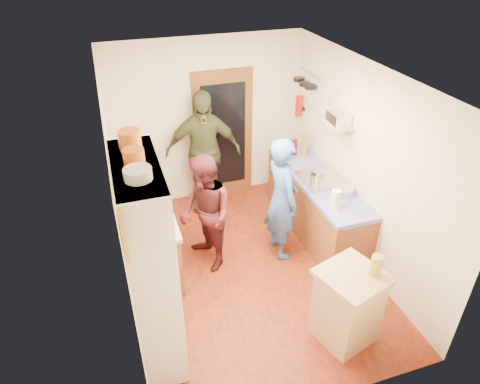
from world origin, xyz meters
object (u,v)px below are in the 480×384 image
island_base (347,308)px  person_back (204,153)px  person_left (206,212)px  right_counter_base (315,207)px  hutch_body (150,264)px  person_hob (285,200)px

island_base → person_back: (-0.80, 2.99, 0.54)m
person_left → right_counter_base: bearing=83.5°
hutch_body → person_left: size_ratio=1.38×
island_base → person_back: size_ratio=0.44×
person_hob → person_back: (-0.72, 1.43, 0.11)m
hutch_body → right_counter_base: bearing=27.5°
right_counter_base → person_back: person_back is taller
island_base → person_back: 3.14m
hutch_body → person_back: hutch_body is taller
hutch_body → island_base: hutch_body is taller
right_counter_base → island_base: island_base is taller
person_left → hutch_body: bearing=-49.3°
person_hob → person_back: 1.61m
person_left → person_back: size_ratio=0.82×
island_base → hutch_body: bearing=163.6°
person_back → island_base: bearing=-65.7°
hutch_body → island_base: 2.13m
island_base → person_left: (-1.10, 1.69, 0.37)m
person_left → person_back: (0.31, 1.30, 0.18)m
hutch_body → person_hob: hutch_body is taller
person_hob → person_left: (-1.02, 0.14, -0.07)m
person_hob → person_back: size_ratio=0.89×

